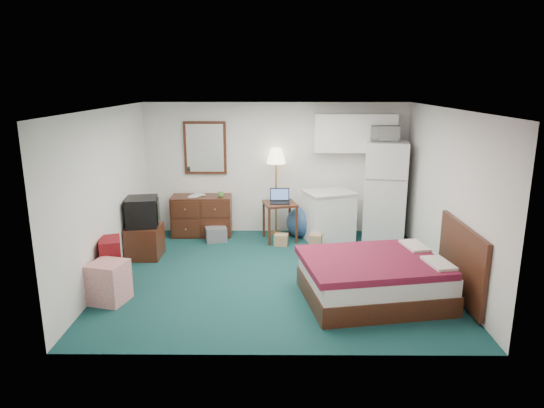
{
  "coord_description": "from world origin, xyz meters",
  "views": [
    {
      "loc": [
        -0.02,
        -6.93,
        2.87
      ],
      "look_at": [
        -0.07,
        0.47,
        1.0
      ],
      "focal_mm": 32.0,
      "sensor_mm": 36.0,
      "label": 1
    }
  ],
  "objects_px": {
    "floor_lamp": "(276,192)",
    "fridge": "(385,190)",
    "kitchen_counter": "(329,217)",
    "bed": "(374,279)",
    "dresser": "(202,216)",
    "tv_stand": "(145,241)",
    "desk": "(280,221)",
    "suitcase": "(111,263)"
  },
  "relations": [
    {
      "from": "dresser",
      "to": "tv_stand",
      "type": "relative_size",
      "value": 1.9
    },
    {
      "from": "floor_lamp",
      "to": "suitcase",
      "type": "distance_m",
      "value": 3.48
    },
    {
      "from": "fridge",
      "to": "bed",
      "type": "bearing_deg",
      "value": -92.98
    },
    {
      "from": "floor_lamp",
      "to": "kitchen_counter",
      "type": "bearing_deg",
      "value": -20.82
    },
    {
      "from": "desk",
      "to": "tv_stand",
      "type": "height_order",
      "value": "desk"
    },
    {
      "from": "dresser",
      "to": "kitchen_counter",
      "type": "distance_m",
      "value": 2.41
    },
    {
      "from": "desk",
      "to": "bed",
      "type": "distance_m",
      "value": 2.83
    },
    {
      "from": "dresser",
      "to": "floor_lamp",
      "type": "xyz_separation_m",
      "value": [
        1.42,
        0.07,
        0.45
      ]
    },
    {
      "from": "dresser",
      "to": "bed",
      "type": "bearing_deg",
      "value": -47.75
    },
    {
      "from": "kitchen_counter",
      "to": "bed",
      "type": "distance_m",
      "value": 2.56
    },
    {
      "from": "dresser",
      "to": "tv_stand",
      "type": "xyz_separation_m",
      "value": [
        -0.78,
        -1.21,
        -0.11
      ]
    },
    {
      "from": "fridge",
      "to": "kitchen_counter",
      "type": "bearing_deg",
      "value": -157.65
    },
    {
      "from": "kitchen_counter",
      "to": "fridge",
      "type": "relative_size",
      "value": 0.49
    },
    {
      "from": "bed",
      "to": "suitcase",
      "type": "bearing_deg",
      "value": 163.86
    },
    {
      "from": "bed",
      "to": "fridge",
      "type": "bearing_deg",
      "value": 65.39
    },
    {
      "from": "fridge",
      "to": "suitcase",
      "type": "distance_m",
      "value": 5.0
    },
    {
      "from": "kitchen_counter",
      "to": "fridge",
      "type": "xyz_separation_m",
      "value": [
        1.05,
        0.2,
        0.46
      ]
    },
    {
      "from": "floor_lamp",
      "to": "fridge",
      "type": "xyz_separation_m",
      "value": [
        2.03,
        -0.17,
        0.08
      ]
    },
    {
      "from": "dresser",
      "to": "suitcase",
      "type": "distance_m",
      "value": 2.62
    },
    {
      "from": "kitchen_counter",
      "to": "bed",
      "type": "xyz_separation_m",
      "value": [
        0.34,
        -2.54,
        -0.16
      ]
    },
    {
      "from": "floor_lamp",
      "to": "desk",
      "type": "bearing_deg",
      "value": -79.07
    },
    {
      "from": "kitchen_counter",
      "to": "fridge",
      "type": "distance_m",
      "value": 1.17
    },
    {
      "from": "desk",
      "to": "kitchen_counter",
      "type": "xyz_separation_m",
      "value": [
        0.9,
        -0.0,
        0.09
      ]
    },
    {
      "from": "tv_stand",
      "to": "floor_lamp",
      "type": "bearing_deg",
      "value": 30.57
    },
    {
      "from": "suitcase",
      "to": "dresser",
      "type": "bearing_deg",
      "value": 51.29
    },
    {
      "from": "desk",
      "to": "floor_lamp",
      "type": "bearing_deg",
      "value": 88.11
    },
    {
      "from": "kitchen_counter",
      "to": "tv_stand",
      "type": "relative_size",
      "value": 1.52
    },
    {
      "from": "dresser",
      "to": "desk",
      "type": "distance_m",
      "value": 1.52
    },
    {
      "from": "fridge",
      "to": "bed",
      "type": "height_order",
      "value": "fridge"
    },
    {
      "from": "suitcase",
      "to": "fridge",
      "type": "bearing_deg",
      "value": 10.34
    },
    {
      "from": "floor_lamp",
      "to": "dresser",
      "type": "bearing_deg",
      "value": -177.17
    },
    {
      "from": "fridge",
      "to": "bed",
      "type": "relative_size",
      "value": 1.0
    },
    {
      "from": "tv_stand",
      "to": "dresser",
      "type": "bearing_deg",
      "value": 57.5
    },
    {
      "from": "floor_lamp",
      "to": "bed",
      "type": "height_order",
      "value": "floor_lamp"
    },
    {
      "from": "floor_lamp",
      "to": "suitcase",
      "type": "xyz_separation_m",
      "value": [
        -2.35,
        -2.52,
        -0.47
      ]
    },
    {
      "from": "floor_lamp",
      "to": "desk",
      "type": "relative_size",
      "value": 2.33
    },
    {
      "from": "dresser",
      "to": "kitchen_counter",
      "type": "height_order",
      "value": "kitchen_counter"
    },
    {
      "from": "desk",
      "to": "bed",
      "type": "relative_size",
      "value": 0.39
    },
    {
      "from": "floor_lamp",
      "to": "kitchen_counter",
      "type": "relative_size",
      "value": 1.86
    },
    {
      "from": "fridge",
      "to": "tv_stand",
      "type": "bearing_deg",
      "value": -153.71
    },
    {
      "from": "floor_lamp",
      "to": "bed",
      "type": "xyz_separation_m",
      "value": [
        1.32,
        -2.91,
        -0.54
      ]
    },
    {
      "from": "dresser",
      "to": "tv_stand",
      "type": "distance_m",
      "value": 1.45
    }
  ]
}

